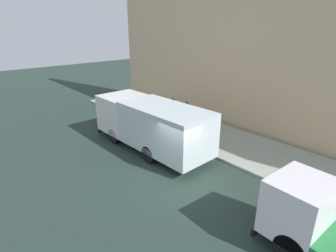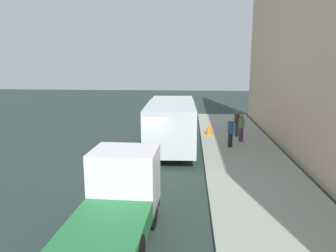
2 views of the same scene
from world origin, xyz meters
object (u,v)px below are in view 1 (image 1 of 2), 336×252
pedestrian_standing (173,108)px  pedestrian_third (186,112)px  large_utility_truck (151,123)px  small_flatbed_truck (334,234)px  traffic_cone_orange (151,118)px  pedestrian_walking (192,118)px

pedestrian_standing → pedestrian_third: pedestrian_standing is taller
large_utility_truck → pedestrian_standing: large_utility_truck is taller
large_utility_truck → pedestrian_standing: bearing=31.9°
large_utility_truck → small_flatbed_truck: bearing=-97.2°
traffic_cone_orange → pedestrian_standing: bearing=-10.0°
pedestrian_standing → traffic_cone_orange: pedestrian_standing is taller
large_utility_truck → traffic_cone_orange: bearing=51.1°
pedestrian_walking → pedestrian_standing: size_ratio=1.03×
traffic_cone_orange → pedestrian_third: bearing=-41.5°
small_flatbed_truck → pedestrian_walking: size_ratio=3.20×
large_utility_truck → pedestrian_third: (4.21, 1.39, -0.56)m
pedestrian_standing → traffic_cone_orange: 1.90m
pedestrian_walking → traffic_cone_orange: size_ratio=2.35×
pedestrian_third → pedestrian_walking: bearing=-107.4°
large_utility_truck → pedestrian_walking: 3.43m
large_utility_truck → pedestrian_standing: size_ratio=4.74×
pedestrian_standing → pedestrian_third: (0.08, -1.35, -0.01)m
large_utility_truck → pedestrian_third: bearing=16.7°
small_flatbed_truck → pedestrian_walking: 10.77m
small_flatbed_truck → traffic_cone_orange: 13.29m
pedestrian_standing → pedestrian_third: size_ratio=1.01×
large_utility_truck → pedestrian_walking: (3.39, 0.04, -0.52)m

